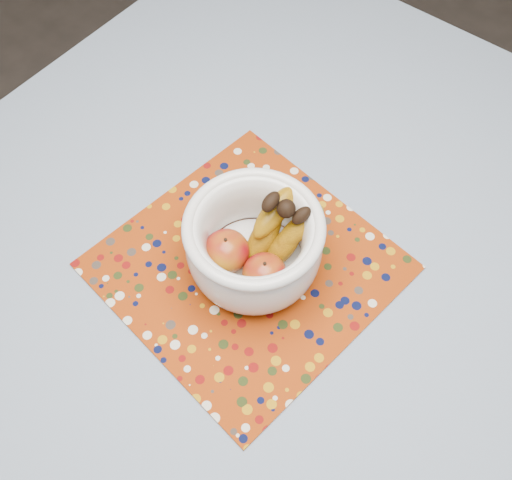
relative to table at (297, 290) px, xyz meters
The scene contains 4 objects.
table is the anchor object (origin of this frame).
tablecloth 0.08m from the table, ahead, with size 1.32×1.32×0.01m, color slate.
placemat 0.12m from the table, 140.78° to the right, with size 0.40×0.40×0.00m, color #892D07.
fruit_bowl 0.17m from the table, 140.88° to the right, with size 0.21×0.21×0.15m.
Camera 1 is at (0.23, -0.40, 1.59)m, focal length 42.00 mm.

